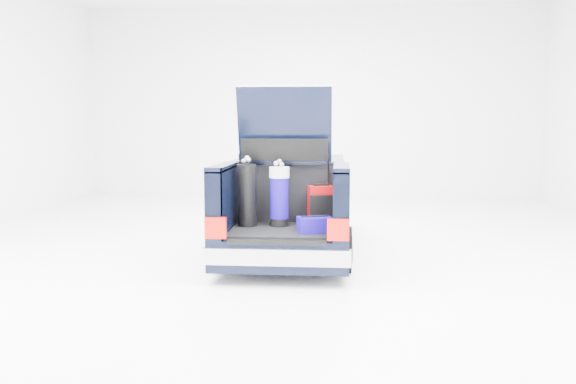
# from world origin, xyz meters

# --- Properties ---
(ground) EXTENTS (14.00, 14.00, 0.00)m
(ground) POSITION_xyz_m (0.00, 0.00, 0.00)
(ground) COLOR white
(ground) RESTS_ON ground
(car) EXTENTS (1.87, 4.65, 2.47)m
(car) POSITION_xyz_m (-0.00, 0.11, 0.67)
(car) COLOR black
(car) RESTS_ON ground
(red_suitcase) EXTENTS (0.38, 0.30, 0.56)m
(red_suitcase) POSITION_xyz_m (0.50, -1.09, 0.86)
(red_suitcase) COLOR #820406
(red_suitcase) RESTS_ON car
(black_golf_bag) EXTENTS (0.28, 0.31, 0.93)m
(black_golf_bag) POSITION_xyz_m (-0.48, -1.29, 1.02)
(black_golf_bag) COLOR black
(black_golf_bag) RESTS_ON car
(blue_golf_bag) EXTENTS (0.34, 0.34, 0.90)m
(blue_golf_bag) POSITION_xyz_m (-0.05, -1.24, 1.01)
(blue_golf_bag) COLOR black
(blue_golf_bag) RESTS_ON car
(blue_duffel) EXTENTS (0.48, 0.39, 0.22)m
(blue_duffel) POSITION_xyz_m (0.44, -1.69, 0.70)
(blue_duffel) COLOR #14057D
(blue_duffel) RESTS_ON car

